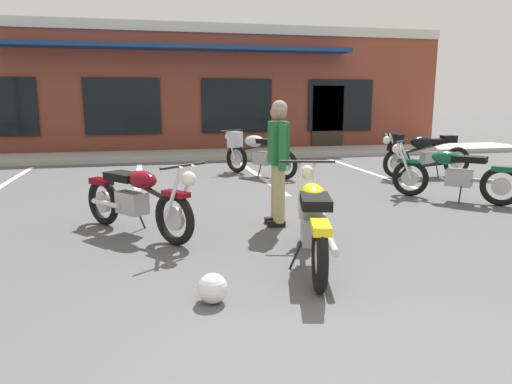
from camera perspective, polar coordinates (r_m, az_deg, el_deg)
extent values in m
plane|color=#515154|center=(6.21, -2.34, -4.76)|extent=(80.00, 80.00, 0.00)
cube|color=#A8A59E|center=(14.05, -8.34, 4.39)|extent=(22.00, 1.80, 0.14)
cube|color=brown|center=(17.92, -9.56, 11.95)|extent=(17.72, 5.11, 3.98)
cube|color=beige|center=(15.48, -9.19, 18.94)|extent=(17.72, 0.06, 0.30)
cube|color=black|center=(15.31, -15.64, 9.83)|extent=(2.27, 0.06, 1.70)
cube|color=black|center=(15.55, -2.28, 10.25)|extent=(2.27, 0.06, 1.70)
cube|color=black|center=(16.57, 10.05, 10.15)|extent=(2.27, 0.06, 1.70)
cube|color=#33281E|center=(16.42, 8.55, 8.79)|extent=(1.10, 0.06, 2.10)
cube|color=navy|center=(14.99, -9.00, 16.70)|extent=(10.63, 0.90, 0.12)
cube|color=silver|center=(10.83, -27.82, 0.84)|extent=(0.12, 4.80, 0.01)
cube|color=silver|center=(10.45, -13.89, 1.49)|extent=(0.12, 4.80, 0.01)
cube|color=silver|center=(10.72, 0.20, 2.05)|extent=(0.12, 4.80, 0.01)
cube|color=silver|center=(11.58, 12.91, 2.46)|extent=(0.12, 4.80, 0.01)
torus|color=black|center=(4.29, 7.60, -7.74)|extent=(0.26, 0.64, 0.64)
cylinder|color=#B7B7BC|center=(4.29, 7.60, -7.74)|extent=(0.13, 0.29, 0.29)
torus|color=black|center=(5.67, 6.16, -3.02)|extent=(0.26, 0.64, 0.64)
cylinder|color=#B7B7BC|center=(5.67, 6.16, -3.02)|extent=(0.13, 0.29, 0.29)
cylinder|color=silver|center=(5.69, 5.25, 0.35)|extent=(0.12, 0.33, 0.66)
cylinder|color=silver|center=(5.71, 7.05, 0.34)|extent=(0.12, 0.33, 0.66)
cylinder|color=black|center=(5.73, 6.16, 3.64)|extent=(0.65, 0.20, 0.03)
sphere|color=silver|center=(5.83, 6.07, 2.38)|extent=(0.21, 0.21, 0.17)
cube|color=yellow|center=(5.64, 6.19, 0.03)|extent=(0.23, 0.38, 0.06)
cube|color=#9E9EA3|center=(4.88, 6.88, -4.42)|extent=(0.33, 0.45, 0.28)
cylinder|color=silver|center=(4.55, 9.04, -6.15)|extent=(0.21, 0.55, 0.07)
cylinder|color=black|center=(5.02, 6.75, -1.16)|extent=(0.29, 0.93, 0.26)
ellipsoid|color=yellow|center=(5.02, 6.75, -0.22)|extent=(0.37, 0.53, 0.22)
cube|color=black|center=(4.67, 7.12, -1.10)|extent=(0.40, 0.57, 0.10)
cube|color=yellow|center=(4.19, 7.73, -4.21)|extent=(0.25, 0.39, 0.08)
cylinder|color=black|center=(4.88, 4.76, -7.58)|extent=(0.14, 0.06, 0.29)
torus|color=black|center=(11.48, 22.84, 3.38)|extent=(0.64, 0.11, 0.64)
cylinder|color=#B7B7BC|center=(11.48, 22.84, 3.38)|extent=(0.29, 0.07, 0.29)
torus|color=black|center=(10.74, 16.46, 3.32)|extent=(0.64, 0.11, 0.64)
cylinder|color=#B7B7BC|center=(10.74, 16.46, 3.32)|extent=(0.29, 0.07, 0.29)
cylinder|color=silver|center=(10.57, 16.30, 4.96)|extent=(0.33, 0.05, 0.66)
cylinder|color=silver|center=(10.73, 15.86, 5.07)|extent=(0.33, 0.05, 0.66)
cylinder|color=black|center=(10.59, 15.79, 6.74)|extent=(0.05, 0.66, 0.03)
sphere|color=silver|center=(10.56, 15.36, 5.99)|extent=(0.17, 0.17, 0.17)
cube|color=black|center=(10.68, 16.36, 4.91)|extent=(0.36, 0.15, 0.06)
cube|color=#9E9EA3|center=(11.12, 20.14, 3.77)|extent=(0.40, 0.25, 0.28)
cylinder|color=silver|center=(11.44, 21.34, 3.67)|extent=(0.55, 0.08, 0.07)
cylinder|color=black|center=(10.99, 19.33, 5.00)|extent=(0.94, 0.08, 0.26)
ellipsoid|color=black|center=(10.96, 19.19, 5.63)|extent=(0.53, 0.31, 0.26)
cube|color=black|center=(10.66, 16.35, 5.66)|extent=(0.25, 0.29, 0.36)
cube|color=black|center=(11.14, 20.71, 5.71)|extent=(0.40, 0.25, 0.10)
cube|color=black|center=(11.30, 22.02, 5.89)|extent=(0.32, 0.21, 0.16)
cylinder|color=black|center=(11.04, 20.84, 2.31)|extent=(0.03, 0.14, 0.29)
torus|color=black|center=(6.79, -17.77, -1.13)|extent=(0.47, 0.57, 0.64)
cylinder|color=#B7B7BC|center=(6.79, -17.77, -1.13)|extent=(0.22, 0.26, 0.29)
torus|color=black|center=(5.66, -9.72, -3.15)|extent=(0.47, 0.57, 0.64)
cylinder|color=#B7B7BC|center=(5.66, -9.72, -3.15)|extent=(0.22, 0.26, 0.29)
cylinder|color=silver|center=(5.57, -8.45, 0.04)|extent=(0.24, 0.28, 0.66)
cylinder|color=silver|center=(5.46, -9.84, -0.24)|extent=(0.24, 0.28, 0.66)
cylinder|color=black|center=(5.40, -8.68, 3.13)|extent=(0.54, 0.43, 0.03)
sphere|color=silver|center=(5.37, -8.06, 1.58)|extent=(0.24, 0.24, 0.17)
cube|color=maroon|center=(5.56, -9.55, -0.22)|extent=(0.33, 0.37, 0.06)
cube|color=#9E9EA3|center=(6.25, -14.59, -1.23)|extent=(0.44, 0.46, 0.28)
cylinder|color=silver|center=(6.48, -17.51, -1.32)|extent=(0.39, 0.48, 0.07)
cylinder|color=black|center=(6.05, -13.57, 0.73)|extent=(0.63, 0.78, 0.26)
ellipsoid|color=maroon|center=(6.02, -13.49, 1.45)|extent=(0.50, 0.54, 0.22)
cube|color=black|center=(6.31, -15.49, 1.79)|extent=(0.54, 0.58, 0.10)
cube|color=maroon|center=(6.75, -18.00, 1.21)|extent=(0.35, 0.38, 0.08)
cylinder|color=black|center=(6.47, -13.56, -3.13)|extent=(0.12, 0.10, 0.29)
torus|color=black|center=(10.11, 3.49, 3.29)|extent=(0.45, 0.58, 0.64)
cylinder|color=#B7B7BC|center=(10.11, 3.49, 3.29)|extent=(0.21, 0.27, 0.29)
torus|color=black|center=(11.06, -2.33, 3.99)|extent=(0.45, 0.58, 0.64)
cylinder|color=#B7B7BC|center=(11.06, -2.33, 3.99)|extent=(0.21, 0.27, 0.29)
cylinder|color=silver|center=(11.03, -3.04, 5.63)|extent=(0.22, 0.29, 0.66)
cylinder|color=silver|center=(11.16, -2.38, 5.70)|extent=(0.22, 0.29, 0.66)
cylinder|color=black|center=(11.13, -3.02, 7.34)|extent=(0.56, 0.40, 0.03)
sphere|color=silver|center=(11.19, -3.30, 6.64)|extent=(0.24, 0.24, 0.17)
cube|color=silver|center=(11.05, -2.49, 5.55)|extent=(0.32, 0.38, 0.06)
cube|color=#9E9EA3|center=(10.51, 0.78, 4.05)|extent=(0.43, 0.47, 0.28)
cylinder|color=silver|center=(10.38, 2.82, 3.73)|extent=(0.37, 0.49, 0.07)
cylinder|color=black|center=(10.61, -0.03, 5.43)|extent=(0.59, 0.81, 0.26)
ellipsoid|color=silver|center=(10.63, -0.19, 6.09)|extent=(0.54, 0.60, 0.26)
cube|color=silver|center=(11.05, -2.53, 6.27)|extent=(0.37, 0.36, 0.36)
cube|color=black|center=(10.40, 1.20, 6.09)|extent=(0.43, 0.47, 0.10)
cube|color=silver|center=(10.20, 2.47, 6.20)|extent=(0.35, 0.38, 0.16)
cylinder|color=black|center=(10.36, 0.40, 2.50)|extent=(0.12, 0.10, 0.29)
torus|color=black|center=(8.55, 27.23, 0.61)|extent=(0.51, 0.53, 0.64)
cylinder|color=#B7B7BC|center=(8.55, 27.23, 0.61)|extent=(0.24, 0.25, 0.29)
torus|color=black|center=(8.81, 17.93, 1.60)|extent=(0.51, 0.53, 0.64)
cylinder|color=#B7B7BC|center=(8.81, 17.93, 1.60)|extent=(0.24, 0.25, 0.29)
cylinder|color=silver|center=(8.71, 17.26, 3.66)|extent=(0.26, 0.27, 0.66)
cylinder|color=silver|center=(8.88, 17.59, 3.77)|extent=(0.26, 0.27, 0.66)
cylinder|color=black|center=(8.78, 17.04, 5.83)|extent=(0.50, 0.48, 0.03)
sphere|color=silver|center=(8.82, 16.49, 4.97)|extent=(0.24, 0.24, 0.17)
cube|color=#0F4C2D|center=(8.78, 17.79, 3.55)|extent=(0.35, 0.36, 0.06)
cube|color=#9E9EA3|center=(8.62, 23.07, 1.58)|extent=(0.45, 0.46, 0.28)
cylinder|color=silver|center=(8.71, 25.61, 1.20)|extent=(0.43, 0.45, 0.07)
cylinder|color=black|center=(8.63, 21.89, 3.29)|extent=(0.69, 0.72, 0.26)
ellipsoid|color=#0F4C2D|center=(8.62, 21.80, 3.83)|extent=(0.52, 0.53, 0.22)
cube|color=black|center=(8.56, 24.15, 3.60)|extent=(0.56, 0.57, 0.10)
cube|color=#0F4C2D|center=(8.50, 27.53, 2.45)|extent=(0.36, 0.37, 0.08)
cylinder|color=black|center=(8.48, 23.17, -0.36)|extent=(0.11, 0.11, 0.29)
cube|color=black|center=(6.44, 2.43, -3.82)|extent=(0.25, 0.12, 0.08)
cube|color=black|center=(6.63, 2.09, -3.38)|extent=(0.25, 0.12, 0.08)
cylinder|color=tan|center=(6.35, 2.81, -0.14)|extent=(0.16, 0.16, 0.80)
cylinder|color=tan|center=(6.54, 2.46, 0.20)|extent=(0.16, 0.16, 0.80)
cube|color=#1E6633|center=(6.35, 2.69, 5.89)|extent=(0.25, 0.39, 0.56)
cylinder|color=#1E6633|center=(6.11, 3.15, 5.30)|extent=(0.11, 0.11, 0.58)
cylinder|color=#1E6633|center=(6.60, 2.25, 5.74)|extent=(0.11, 0.11, 0.58)
sphere|color=#A07556|center=(6.33, 2.72, 9.50)|extent=(0.23, 0.23, 0.22)
sphere|color=gray|center=(6.33, 2.81, 9.95)|extent=(0.22, 0.22, 0.21)
sphere|color=silver|center=(4.11, -5.21, -11.39)|extent=(0.26, 0.26, 0.26)
cube|color=black|center=(4.21, -5.40, -10.93)|extent=(0.18, 0.03, 0.09)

